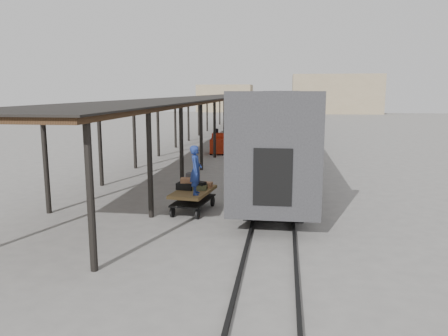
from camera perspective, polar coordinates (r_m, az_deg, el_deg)
ground at (r=18.24m, az=-3.52°, el=-4.81°), size 160.00×160.00×0.00m
train at (r=51.11m, az=7.60°, el=7.75°), size 3.45×76.01×4.01m
canopy at (r=41.86m, az=-1.63°, el=9.14°), size 4.90×64.30×4.15m
rails at (r=51.48m, az=7.54°, el=4.83°), size 1.54×150.00×0.12m
building_far at (r=95.85m, az=14.38°, el=9.35°), size 18.00×10.00×8.00m
building_left at (r=100.21m, az=0.16°, el=9.11°), size 12.00×8.00×6.00m
baggage_cart at (r=17.10m, az=-4.04°, el=-3.59°), size 1.55×2.54×0.86m
suitcase_stack at (r=17.34m, az=-4.06°, el=-2.01°), size 1.33×1.03×0.59m
luggage_tug at (r=32.68m, az=-0.78°, el=3.07°), size 1.10×1.75×1.52m
porter at (r=16.19m, az=-3.70°, el=-0.27°), size 0.52×0.72×1.84m
pedestrian at (r=35.00m, az=-0.89°, el=3.80°), size 1.03×0.47×1.72m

